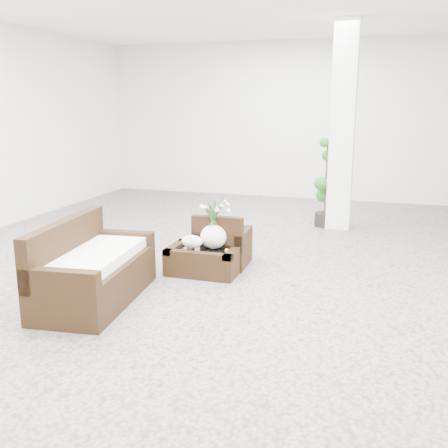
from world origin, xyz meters
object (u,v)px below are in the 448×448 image
(armchair, at_px, (223,238))
(topiary, at_px, (326,184))
(coffee_table, at_px, (204,261))
(loveseat, at_px, (95,262))

(armchair, relative_size, topiary, 0.47)
(coffee_table, relative_size, topiary, 0.59)
(coffee_table, height_order, topiary, topiary)
(coffee_table, xyz_separation_m, topiary, (1.18, 3.11, 0.61))
(armchair, bearing_deg, loveseat, 58.44)
(loveseat, distance_m, topiary, 4.81)
(coffee_table, relative_size, loveseat, 0.53)
(coffee_table, distance_m, topiary, 3.38)
(armchair, relative_size, loveseat, 0.43)
(coffee_table, xyz_separation_m, loveseat, (-0.82, -1.25, 0.29))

